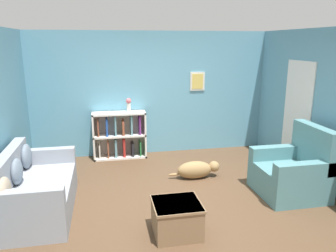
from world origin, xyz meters
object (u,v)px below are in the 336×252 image
at_px(recliner_chair, 294,172).
at_px(coffee_table, 177,217).
at_px(bookshelf, 120,136).
at_px(vase, 129,104).
at_px(dog, 197,169).
at_px(couch, 34,190).

bearing_deg(recliner_chair, coffee_table, -159.99).
distance_m(bookshelf, vase, 0.70).
xyz_separation_m(recliner_chair, dog, (-1.33, 0.90, -0.21)).
bearing_deg(coffee_table, recliner_chair, 20.01).
relative_size(bookshelf, dog, 1.18).
bearing_deg(couch, vase, 53.90).
height_order(bookshelf, coffee_table, bookshelf).
relative_size(recliner_chair, vase, 3.84).
bearing_deg(dog, vase, 128.30).
relative_size(couch, vase, 6.02).
bearing_deg(recliner_chair, couch, 177.37).
relative_size(recliner_chair, coffee_table, 1.85).
height_order(couch, dog, couch).
bearing_deg(couch, bookshelf, 57.97).
height_order(dog, vase, vase).
height_order(recliner_chair, vase, vase).
xyz_separation_m(dog, vase, (-1.08, 1.37, 0.98)).
distance_m(coffee_table, vase, 3.17).
xyz_separation_m(couch, coffee_table, (1.87, -0.93, -0.10)).
bearing_deg(recliner_chair, dog, 145.81).
bearing_deg(dog, couch, -164.48).
distance_m(couch, recliner_chair, 3.94).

